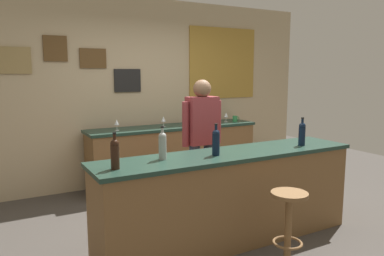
% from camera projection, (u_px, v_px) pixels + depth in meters
% --- Properties ---
extents(ground_plane, '(10.00, 10.00, 0.00)m').
position_uv_depth(ground_plane, '(208.00, 227.00, 4.17)').
color(ground_plane, '#423D38').
extents(back_wall, '(6.00, 0.09, 2.80)m').
position_uv_depth(back_wall, '(141.00, 91.00, 5.73)').
color(back_wall, tan).
rests_on(back_wall, ground_plane).
extents(bar_counter, '(2.76, 0.60, 0.92)m').
position_uv_depth(bar_counter, '(229.00, 197.00, 3.76)').
color(bar_counter, brown).
rests_on(bar_counter, ground_plane).
extents(side_counter, '(2.65, 0.56, 0.90)m').
position_uv_depth(side_counter, '(174.00, 155.00, 5.73)').
color(side_counter, brown).
rests_on(side_counter, ground_plane).
extents(bartender, '(0.52, 0.21, 1.62)m').
position_uv_depth(bartender, '(202.00, 138.00, 4.44)').
color(bartender, '#384766').
rests_on(bartender, ground_plane).
extents(bar_stool, '(0.32, 0.32, 0.68)m').
position_uv_depth(bar_stool, '(289.00, 217.00, 3.26)').
color(bar_stool, brown).
rests_on(bar_stool, ground_plane).
extents(wine_bottle_a, '(0.07, 0.07, 0.31)m').
position_uv_depth(wine_bottle_a, '(115.00, 153.00, 3.05)').
color(wine_bottle_a, black).
rests_on(wine_bottle_a, bar_counter).
extents(wine_bottle_b, '(0.07, 0.07, 0.31)m').
position_uv_depth(wine_bottle_b, '(163.00, 145.00, 3.39)').
color(wine_bottle_b, '#999E99').
rests_on(wine_bottle_b, bar_counter).
extents(wine_bottle_c, '(0.07, 0.07, 0.31)m').
position_uv_depth(wine_bottle_c, '(216.00, 141.00, 3.55)').
color(wine_bottle_c, black).
rests_on(wine_bottle_c, bar_counter).
extents(wine_bottle_d, '(0.07, 0.07, 0.31)m').
position_uv_depth(wine_bottle_d, '(302.00, 133.00, 4.03)').
color(wine_bottle_d, black).
rests_on(wine_bottle_d, bar_counter).
extents(wine_glass_a, '(0.07, 0.07, 0.16)m').
position_uv_depth(wine_glass_a, '(117.00, 123.00, 5.19)').
color(wine_glass_a, silver).
rests_on(wine_glass_a, side_counter).
extents(wine_glass_b, '(0.07, 0.07, 0.16)m').
position_uv_depth(wine_glass_b, '(163.00, 119.00, 5.54)').
color(wine_glass_b, silver).
rests_on(wine_glass_b, side_counter).
extents(wine_glass_c, '(0.07, 0.07, 0.16)m').
position_uv_depth(wine_glass_c, '(216.00, 116.00, 5.93)').
color(wine_glass_c, silver).
rests_on(wine_glass_c, side_counter).
extents(wine_glass_d, '(0.07, 0.07, 0.16)m').
position_uv_depth(wine_glass_d, '(226.00, 115.00, 6.07)').
color(wine_glass_d, silver).
rests_on(wine_glass_d, side_counter).
extents(coffee_mug, '(0.12, 0.08, 0.09)m').
position_uv_depth(coffee_mug, '(235.00, 119.00, 6.13)').
color(coffee_mug, '#338C4C').
rests_on(coffee_mug, side_counter).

